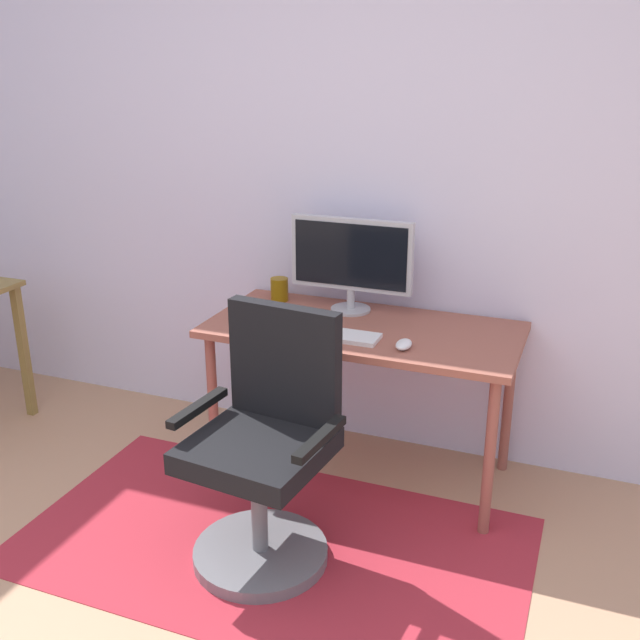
{
  "coord_description": "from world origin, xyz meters",
  "views": [
    {
      "loc": [
        1.18,
        -0.99,
        1.79
      ],
      "look_at": [
        0.18,
        1.56,
        0.8
      ],
      "focal_mm": 41.42,
      "sensor_mm": 36.0,
      "label": 1
    }
  ],
  "objects_px": {
    "desk": "(363,343)",
    "monitor": "(351,258)",
    "coffee_cup": "(279,289)",
    "office_chair": "(266,459)",
    "computer_mouse": "(404,344)",
    "keyboard": "(328,334)",
    "cell_phone": "(261,312)"
  },
  "relations": [
    {
      "from": "keyboard",
      "to": "office_chair",
      "type": "xyz_separation_m",
      "value": [
        -0.04,
        -0.52,
        -0.31
      ]
    },
    {
      "from": "desk",
      "to": "office_chair",
      "type": "relative_size",
      "value": 1.39
    },
    {
      "from": "cell_phone",
      "to": "office_chair",
      "type": "bearing_deg",
      "value": -40.6
    },
    {
      "from": "desk",
      "to": "coffee_cup",
      "type": "distance_m",
      "value": 0.53
    },
    {
      "from": "cell_phone",
      "to": "office_chair",
      "type": "height_order",
      "value": "office_chair"
    },
    {
      "from": "desk",
      "to": "computer_mouse",
      "type": "relative_size",
      "value": 12.71
    },
    {
      "from": "office_chair",
      "to": "keyboard",
      "type": "bearing_deg",
      "value": 91.34
    },
    {
      "from": "desk",
      "to": "computer_mouse",
      "type": "bearing_deg",
      "value": -38.51
    },
    {
      "from": "desk",
      "to": "computer_mouse",
      "type": "distance_m",
      "value": 0.3
    },
    {
      "from": "coffee_cup",
      "to": "cell_phone",
      "type": "height_order",
      "value": "coffee_cup"
    },
    {
      "from": "computer_mouse",
      "to": "office_chair",
      "type": "distance_m",
      "value": 0.7
    },
    {
      "from": "desk",
      "to": "cell_phone",
      "type": "height_order",
      "value": "cell_phone"
    },
    {
      "from": "monitor",
      "to": "office_chair",
      "type": "xyz_separation_m",
      "value": [
        -0.03,
        -0.86,
        -0.55
      ]
    },
    {
      "from": "computer_mouse",
      "to": "cell_phone",
      "type": "height_order",
      "value": "computer_mouse"
    },
    {
      "from": "desk",
      "to": "coffee_cup",
      "type": "relative_size",
      "value": 12.2
    },
    {
      "from": "coffee_cup",
      "to": "cell_phone",
      "type": "xyz_separation_m",
      "value": [
        -0.0,
        -0.19,
        -0.05
      ]
    },
    {
      "from": "desk",
      "to": "monitor",
      "type": "xyz_separation_m",
      "value": [
        -0.12,
        0.18,
        0.32
      ]
    },
    {
      "from": "computer_mouse",
      "to": "office_chair",
      "type": "height_order",
      "value": "office_chair"
    },
    {
      "from": "monitor",
      "to": "keyboard",
      "type": "distance_m",
      "value": 0.41
    },
    {
      "from": "desk",
      "to": "office_chair",
      "type": "distance_m",
      "value": 0.73
    },
    {
      "from": "coffee_cup",
      "to": "computer_mouse",
      "type": "bearing_deg",
      "value": -28.07
    },
    {
      "from": "desk",
      "to": "coffee_cup",
      "type": "xyz_separation_m",
      "value": [
        -0.48,
        0.2,
        0.13
      ]
    },
    {
      "from": "cell_phone",
      "to": "monitor",
      "type": "bearing_deg",
      "value": 48.9
    },
    {
      "from": "desk",
      "to": "monitor",
      "type": "height_order",
      "value": "monitor"
    },
    {
      "from": "coffee_cup",
      "to": "office_chair",
      "type": "bearing_deg",
      "value": -69.21
    },
    {
      "from": "computer_mouse",
      "to": "monitor",
      "type": "bearing_deg",
      "value": 134.01
    },
    {
      "from": "cell_phone",
      "to": "keyboard",
      "type": "bearing_deg",
      "value": 0.45
    },
    {
      "from": "keyboard",
      "to": "office_chair",
      "type": "bearing_deg",
      "value": -94.87
    },
    {
      "from": "monitor",
      "to": "cell_phone",
      "type": "xyz_separation_m",
      "value": [
        -0.36,
        -0.17,
        -0.24
      ]
    },
    {
      "from": "desk",
      "to": "monitor",
      "type": "distance_m",
      "value": 0.38
    },
    {
      "from": "monitor",
      "to": "cell_phone",
      "type": "distance_m",
      "value": 0.47
    },
    {
      "from": "desk",
      "to": "keyboard",
      "type": "distance_m",
      "value": 0.2
    }
  ]
}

